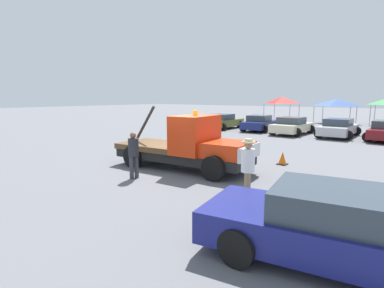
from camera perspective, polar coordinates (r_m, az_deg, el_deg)
ground_plane at (r=12.21m, az=-1.86°, el=-4.65°), size 160.00×160.00×0.00m
tow_truck at (r=11.83m, az=-0.48°, el=-0.50°), size 5.89×2.50×2.51m
foreground_car at (r=5.87m, az=28.41°, el=-14.38°), size 5.49×2.76×1.34m
person_near_truck at (r=8.43m, az=10.60°, el=-3.83°), size 0.39×0.39×1.74m
person_at_hood at (r=10.72m, az=-11.07°, el=-1.48°), size 0.37×0.37×1.66m
parked_car_olive at (r=27.45m, az=5.88°, el=4.27°), size 2.54×4.63×1.34m
parked_car_navy at (r=26.21m, az=12.76°, el=3.87°), size 2.69×4.35×1.34m
parked_car_cream at (r=24.40m, az=18.49°, el=3.27°), size 2.62×4.34×1.34m
parked_car_silver at (r=24.09m, az=26.12°, el=2.76°), size 2.49×4.76×1.34m
canopy_tent_red at (r=37.14m, az=16.78°, el=8.01°), size 3.17×3.17×2.91m
canopy_tent_blue at (r=36.27m, az=25.76°, el=7.14°), size 3.60×3.60×2.65m
traffic_cone at (r=13.40m, az=16.86°, el=-2.69°), size 0.40×0.40×0.55m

